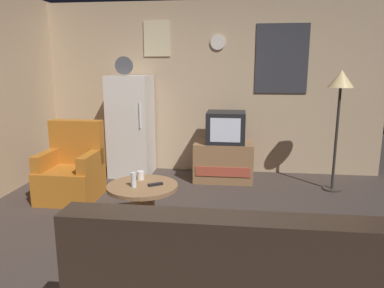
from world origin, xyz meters
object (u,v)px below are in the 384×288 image
object	(u,v)px
mug_ceramic_white	(141,175)
remote_control	(155,184)
tv_stand	(224,161)
wine_glass	(134,180)
fridge	(131,126)
armchair	(72,172)
standing_lamp	(340,88)
crt_tv	(226,127)
coffee_table	(143,206)

from	to	relation	value
mug_ceramic_white	remote_control	world-z (taller)	mug_ceramic_white
tv_stand	remote_control	xyz separation A→B (m)	(-0.62, -1.71, 0.19)
wine_glass	tv_stand	bearing A→B (deg)	65.12
fridge	mug_ceramic_white	bearing A→B (deg)	-70.76
armchair	mug_ceramic_white	bearing A→B (deg)	-29.03
standing_lamp	mug_ceramic_white	bearing A→B (deg)	-150.98
fridge	crt_tv	bearing A→B (deg)	-5.48
mug_ceramic_white	remote_control	size ratio (longest dim) A/B	0.60
tv_stand	standing_lamp	xyz separation A→B (m)	(1.48, -0.25, 1.08)
remote_control	crt_tv	bearing A→B (deg)	35.13
tv_stand	wine_glass	world-z (taller)	wine_glass
tv_stand	coffee_table	size ratio (longest dim) A/B	1.17
standing_lamp	armchair	distance (m)	3.57
armchair	fridge	bearing A→B (deg)	66.82
crt_tv	standing_lamp	size ratio (longest dim) A/B	0.34
standing_lamp	coffee_table	world-z (taller)	standing_lamp
coffee_table	wine_glass	world-z (taller)	wine_glass
crt_tv	standing_lamp	distance (m)	1.58
coffee_table	standing_lamp	bearing A→B (deg)	32.98
tv_stand	wine_glass	bearing A→B (deg)	-114.88
standing_lamp	coffee_table	xyz separation A→B (m)	(-2.23, -1.45, -1.13)
tv_stand	coffee_table	bearing A→B (deg)	-113.96
coffee_table	mug_ceramic_white	bearing A→B (deg)	110.53
mug_ceramic_white	armchair	size ratio (longest dim) A/B	0.09
fridge	armchair	xyz separation A→B (m)	(-0.46, -1.09, -0.42)
remote_control	mug_ceramic_white	bearing A→B (deg)	104.64
tv_stand	wine_glass	xyz separation A→B (m)	(-0.83, -1.78, 0.26)
crt_tv	armchair	distance (m)	2.16
coffee_table	armchair	size ratio (longest dim) A/B	0.75
tv_stand	crt_tv	size ratio (longest dim) A/B	1.56
wine_glass	remote_control	bearing A→B (deg)	19.83
fridge	standing_lamp	distance (m)	2.97
tv_stand	mug_ceramic_white	bearing A→B (deg)	-118.27
crt_tv	tv_stand	bearing A→B (deg)	177.72
fridge	standing_lamp	bearing A→B (deg)	-7.72
crt_tv	mug_ceramic_white	world-z (taller)	crt_tv
crt_tv	coffee_table	size ratio (longest dim) A/B	0.75
crt_tv	wine_glass	bearing A→B (deg)	-115.53
wine_glass	mug_ceramic_white	size ratio (longest dim) A/B	1.67
wine_glass	fridge	bearing A→B (deg)	106.82
fridge	tv_stand	world-z (taller)	fridge
remote_control	fridge	bearing A→B (deg)	78.89
crt_tv	armchair	xyz separation A→B (m)	(-1.89, -0.95, -0.45)
fridge	wine_glass	world-z (taller)	fridge
coffee_table	mug_ceramic_white	xyz separation A→B (m)	(-0.07, 0.17, 0.28)
fridge	coffee_table	bearing A→B (deg)	-70.64
remote_control	armchair	size ratio (longest dim) A/B	0.16
standing_lamp	crt_tv	bearing A→B (deg)	170.10
crt_tv	coffee_table	bearing A→B (deg)	-114.64
fridge	remote_control	bearing A→B (deg)	-66.99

